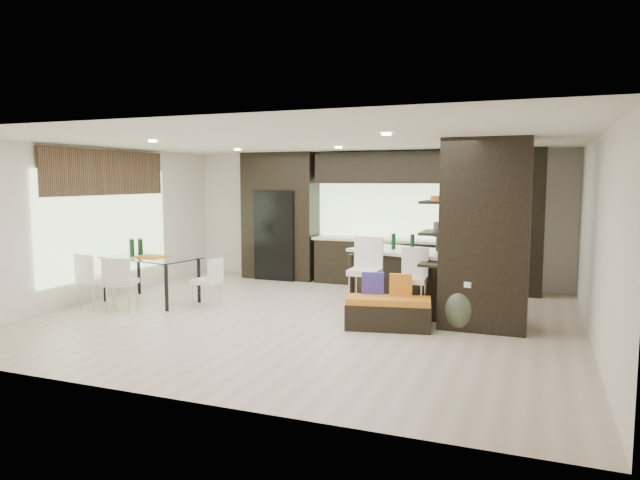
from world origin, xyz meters
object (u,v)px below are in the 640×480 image
at_px(chair_near, 122,286).
at_px(bench, 388,313).
at_px(kitchen_island, 423,282).
at_px(stool_left, 365,287).
at_px(chair_far, 96,283).
at_px(dining_table, 152,280).
at_px(stool_mid, 412,294).
at_px(chair_end, 206,285).
at_px(stool_right, 463,296).
at_px(floor_vase, 460,288).

bearing_deg(chair_near, bench, -12.80).
height_order(kitchen_island, stool_left, stool_left).
bearing_deg(stool_left, chair_far, -168.58).
distance_m(bench, chair_far, 4.84).
bearing_deg(stool_left, dining_table, -178.41).
distance_m(stool_mid, chair_end, 3.45).
xyz_separation_m(bench, chair_near, (-4.30, -0.47, 0.18)).
height_order(stool_mid, chair_near, stool_mid).
height_order(stool_mid, chair_end, stool_mid).
xyz_separation_m(bench, dining_table, (-4.30, 0.30, 0.16)).
distance_m(stool_right, dining_table, 5.28).
relative_size(stool_right, chair_end, 1.23).
xyz_separation_m(kitchen_island, stool_left, (-0.73, -0.83, 0.01)).
bearing_deg(stool_left, stool_right, 0.55).
xyz_separation_m(stool_mid, chair_far, (-5.06, -0.91, -0.03)).
height_order(dining_table, chair_end, dining_table).
relative_size(stool_right, bench, 0.78).
relative_size(stool_mid, chair_far, 1.06).
distance_m(kitchen_island, stool_right, 1.09).
height_order(stool_right, chair_end, stool_right).
relative_size(floor_vase, dining_table, 0.74).
distance_m(chair_far, chair_end, 1.79).
height_order(stool_right, chair_near, stool_right).
relative_size(kitchen_island, chair_near, 2.87).
relative_size(stool_right, dining_table, 0.57).
bearing_deg(stool_left, chair_end, -177.71).
distance_m(stool_left, bench, 0.69).
height_order(stool_right, bench, stool_right).
relative_size(kitchen_island, chair_far, 2.78).
bearing_deg(chair_far, chair_end, 38.58).
bearing_deg(dining_table, stool_mid, 10.96).
height_order(floor_vase, chair_near, floor_vase).
distance_m(kitchen_island, chair_far, 5.35).
bearing_deg(stool_mid, kitchen_island, 88.05).
bearing_deg(stool_left, chair_near, -167.19).
bearing_deg(chair_far, stool_mid, 23.29).
bearing_deg(bench, stool_right, 12.49).
bearing_deg(kitchen_island, stool_right, -28.23).
xyz_separation_m(stool_mid, floor_vase, (0.70, -0.11, 0.15)).
xyz_separation_m(stool_mid, dining_table, (-4.55, -0.14, -0.06)).
distance_m(stool_mid, chair_near, 4.64).
xyz_separation_m(dining_table, chair_end, (1.11, 0.00, -0.01)).
distance_m(dining_table, chair_far, 0.93).
distance_m(stool_mid, stool_right, 0.73).
relative_size(dining_table, chair_near, 1.99).
bearing_deg(stool_right, kitchen_island, 151.01).
height_order(floor_vase, dining_table, floor_vase).
bearing_deg(floor_vase, chair_end, -179.64).
relative_size(dining_table, chair_far, 1.92).
xyz_separation_m(dining_table, chair_far, (-0.51, -0.77, 0.03)).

